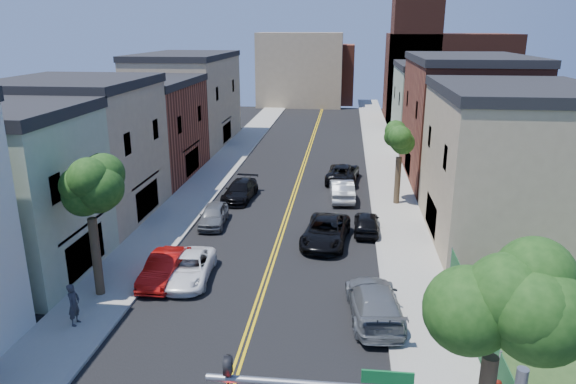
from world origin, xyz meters
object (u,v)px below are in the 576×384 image
(dark_car_right_far, at_px, (343,173))
(red_sedan, at_px, (165,268))
(pedestrian_left, at_px, (74,304))
(grey_car_left, at_px, (213,215))
(black_car_right, at_px, (367,222))
(black_suv_lane, at_px, (326,231))
(grey_car_right, at_px, (374,302))
(white_pickup, at_px, (189,268))
(silver_car_right, at_px, (342,190))
(black_car_left, at_px, (240,190))

(dark_car_right_far, bearing_deg, red_sedan, 70.83)
(dark_car_right_far, xyz_separation_m, pedestrian_left, (-11.52, -24.82, 0.35))
(grey_car_left, relative_size, black_car_right, 1.03)
(grey_car_left, height_order, black_suv_lane, black_suv_lane)
(grey_car_right, relative_size, black_car_right, 1.39)
(red_sedan, relative_size, grey_car_right, 0.79)
(white_pickup, relative_size, grey_car_left, 1.18)
(black_car_right, bearing_deg, silver_car_right, -74.63)
(grey_car_left, relative_size, dark_car_right_far, 0.74)
(silver_car_right, xyz_separation_m, pedestrian_left, (-11.50, -19.63, 0.31))
(black_car_left, relative_size, silver_car_right, 1.01)
(dark_car_right_far, height_order, black_suv_lane, black_suv_lane)
(black_car_left, relative_size, black_suv_lane, 0.90)
(silver_car_right, relative_size, black_suv_lane, 0.88)
(white_pickup, bearing_deg, pedestrian_left, -130.16)
(white_pickup, xyz_separation_m, dark_car_right_far, (7.83, 19.79, 0.10))
(black_car_right, relative_size, silver_car_right, 0.82)
(grey_car_left, distance_m, pedestrian_left, 13.48)
(grey_car_right, bearing_deg, black_suv_lane, -78.86)
(dark_car_right_far, bearing_deg, black_car_left, 42.65)
(black_car_right, distance_m, silver_car_right, 6.93)
(red_sedan, xyz_separation_m, black_suv_lane, (8.18, 6.03, 0.04))
(grey_car_left, xyz_separation_m, black_car_left, (0.69, 5.68, 0.02))
(white_pickup, height_order, black_suv_lane, black_suv_lane)
(grey_car_right, height_order, dark_car_right_far, grey_car_right)
(white_pickup, relative_size, black_suv_lane, 0.87)
(red_sedan, xyz_separation_m, grey_car_left, (0.54, 8.35, -0.03))
(red_sedan, distance_m, white_pickup, 1.27)
(red_sedan, height_order, black_car_left, red_sedan)
(grey_car_left, bearing_deg, silver_car_right, 33.45)
(white_pickup, distance_m, grey_car_left, 8.13)
(black_car_right, distance_m, pedestrian_left, 18.47)
(red_sedan, distance_m, black_car_right, 13.47)
(white_pickup, xyz_separation_m, silver_car_right, (7.81, 14.59, 0.13))
(black_car_left, xyz_separation_m, pedestrian_left, (-3.68, -18.82, 0.39))
(black_car_left, distance_m, pedestrian_left, 19.18)
(red_sedan, relative_size, black_car_left, 0.89)
(red_sedan, distance_m, black_car_left, 14.08)
(silver_car_right, xyz_separation_m, dark_car_right_far, (0.02, 5.19, -0.04))
(grey_car_right, bearing_deg, white_pickup, -21.96)
(black_car_left, bearing_deg, red_sedan, -90.46)
(white_pickup, xyz_separation_m, grey_car_right, (9.51, -2.81, 0.14))
(pedestrian_left, bearing_deg, black_car_right, -44.36)
(grey_car_left, xyz_separation_m, silver_car_right, (8.52, 6.49, 0.11))
(silver_car_right, bearing_deg, grey_car_right, 91.00)
(black_car_right, bearing_deg, red_sedan, 38.22)
(grey_car_right, xyz_separation_m, silver_car_right, (-1.70, 17.40, -0.00))
(red_sedan, xyz_separation_m, grey_car_right, (10.75, -2.56, 0.08))
(grey_car_left, xyz_separation_m, black_car_right, (10.22, -0.23, -0.02))
(black_car_left, distance_m, black_suv_lane, 10.59)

